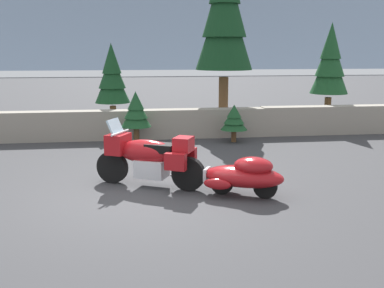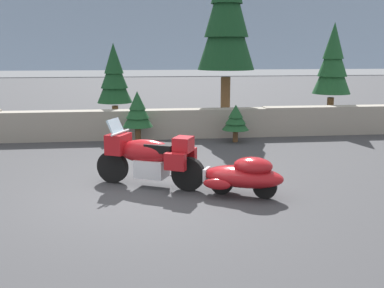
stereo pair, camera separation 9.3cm
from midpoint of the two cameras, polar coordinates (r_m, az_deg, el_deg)
ground_plane at (r=8.80m, az=-6.14°, el=-6.33°), size 80.00×80.00×0.00m
stone_guard_wall at (r=14.32m, az=-5.90°, el=2.49°), size 24.00×0.55×0.94m
distant_ridgeline at (r=104.26m, az=-7.23°, el=14.32°), size 240.00×80.00×16.00m
touring_motorcycle at (r=9.21m, az=-5.04°, el=-1.49°), size 2.13×1.35×1.33m
car_shaped_trailer at (r=8.66m, az=6.68°, el=-3.80°), size 2.13×1.31×0.76m
pine_tree_tall at (r=15.45m, az=4.46°, el=16.07°), size 1.85×1.85×6.27m
pine_tree_secondary at (r=17.01m, az=17.06°, el=9.58°), size 1.31×1.31×3.62m
pine_tree_far_right at (r=15.75m, az=-9.38°, el=8.21°), size 1.16×1.16×2.92m
pine_sapling_near at (r=13.49m, az=-6.51°, el=4.05°), size 0.87×0.87×1.52m
pine_sapling_farther at (r=13.74m, az=5.58°, el=3.11°), size 0.79×0.79×1.11m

